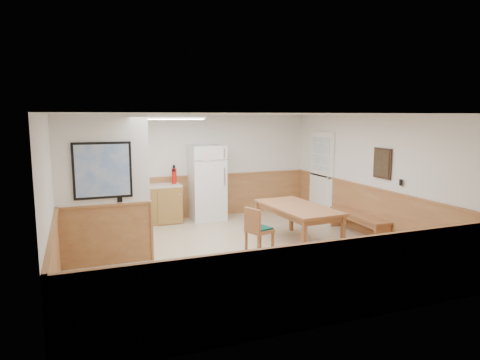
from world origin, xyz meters
name	(u,v)px	position (x,y,z in m)	size (l,w,h in m)	color
ground	(236,252)	(0.00, 0.00, 0.00)	(6.00, 6.00, 0.00)	tan
ceiling	(235,114)	(0.00, 0.00, 2.50)	(6.00, 6.00, 0.02)	silver
back_wall	(192,167)	(0.00, 3.00, 1.25)	(6.00, 0.02, 2.50)	white
right_wall	(373,176)	(3.00, 0.00, 1.25)	(0.02, 6.00, 2.50)	white
left_wall	(53,196)	(-3.00, 0.00, 1.25)	(0.02, 6.00, 2.50)	white
wainscot_back	(193,197)	(0.00, 2.98, 0.50)	(6.00, 0.04, 1.00)	#B37F47
wainscot_right	(371,212)	(2.98, 0.00, 0.50)	(0.04, 6.00, 1.00)	#B37F47
wainscot_left	(58,243)	(-2.98, 0.00, 0.50)	(0.04, 6.00, 1.00)	#B37F47
partition_wall	(103,192)	(-2.25, 0.19, 1.23)	(1.50, 0.20, 2.50)	white
kitchen_counter	(145,204)	(-1.21, 2.68, 0.46)	(2.20, 0.61, 1.00)	olive
exterior_door	(321,174)	(2.96, 1.90, 1.05)	(0.07, 1.02, 2.15)	white
kitchen_window	(102,157)	(-2.10, 2.98, 1.55)	(0.80, 0.04, 1.00)	white
wall_painting	(382,163)	(2.97, -0.30, 1.55)	(0.04, 0.50, 0.60)	#311E13
fluorescent_fixture	(174,117)	(-0.80, 1.30, 2.45)	(1.20, 0.30, 0.09)	white
refrigerator	(207,183)	(0.26, 2.63, 0.89)	(0.79, 0.72, 1.78)	white
dining_table	(297,211)	(1.30, 0.07, 0.66)	(1.06, 1.94, 0.75)	#AC693F
dining_bench	(359,219)	(2.79, 0.14, 0.35)	(0.44, 1.70, 0.45)	#AC693F
dining_chair	(256,227)	(0.31, -0.22, 0.50)	(0.64, 0.52, 0.85)	#AC693F
fire_extinguisher	(174,176)	(-0.52, 2.70, 1.09)	(0.14, 0.14, 0.44)	red
soap_bottle	(92,184)	(-2.34, 2.65, 1.01)	(0.07, 0.07, 0.23)	#188734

